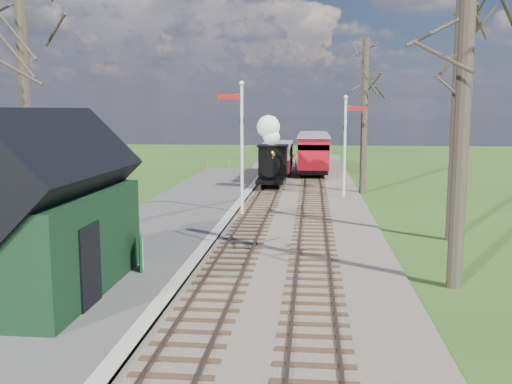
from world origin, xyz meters
TOP-DOWN VIEW (x-y plane):
  - ground at (0.00, 0.00)m, footprint 140.00×140.00m
  - distant_hills at (1.40, 64.38)m, footprint 114.40×48.00m
  - ballast_bed at (1.30, 22.00)m, footprint 8.00×60.00m
  - track_near at (0.00, 22.00)m, footprint 1.60×60.00m
  - track_far at (2.60, 22.00)m, footprint 1.60×60.00m
  - platform at (-3.50, 14.00)m, footprint 5.00×44.00m
  - coping_strip at (-1.20, 14.00)m, footprint 0.40×44.00m
  - station_shed at (-4.30, 4.00)m, footprint 3.25×6.30m
  - semaphore_near at (-0.77, 16.00)m, footprint 1.22×0.24m
  - semaphore_far at (4.37, 22.00)m, footprint 1.22×0.24m
  - bare_trees at (1.33, 10.10)m, footprint 15.51×22.39m
  - fence_line at (0.30, 36.00)m, footprint 12.60×0.08m
  - locomotive at (-0.01, 25.37)m, footprint 1.76×4.11m
  - coach at (0.00, 31.43)m, footprint 2.06×7.05m
  - red_carriage_a at (2.60, 32.62)m, footprint 2.34×5.78m
  - red_carriage_b at (2.60, 38.12)m, footprint 2.34×5.78m
  - sign_board at (-2.51, 6.15)m, footprint 0.31×0.71m
  - bench at (-3.29, 4.92)m, footprint 0.59×1.31m
  - person at (-3.05, 5.49)m, footprint 0.45×0.53m

SIDE VIEW (x-z plane):
  - distant_hills at x=1.40m, z-range -27.22..-5.20m
  - ground at x=0.00m, z-range 0.00..0.00m
  - ballast_bed at x=1.30m, z-range 0.00..0.10m
  - track_near at x=0.00m, z-range 0.02..0.17m
  - track_far at x=2.60m, z-range 0.02..0.17m
  - platform at x=-3.50m, z-range 0.00..0.20m
  - coping_strip at x=-1.20m, z-range 0.00..0.21m
  - bench at x=-3.29m, z-range 0.18..0.90m
  - fence_line at x=0.30m, z-range 0.05..1.05m
  - sign_board at x=-2.51m, z-range 0.20..1.26m
  - person at x=-3.05m, z-range 0.20..1.44m
  - coach at x=0.00m, z-range 0.41..2.58m
  - red_carriage_a at x=2.60m, z-range 0.44..2.90m
  - red_carriage_b at x=2.60m, z-range 0.44..2.90m
  - locomotive at x=-0.01m, z-range -0.17..4.24m
  - station_shed at x=-4.30m, z-range -0.12..4.66m
  - semaphore_far at x=4.37m, z-range 0.49..6.21m
  - semaphore_near at x=-0.77m, z-range 0.51..6.73m
  - bare_trees at x=1.33m, z-range -0.79..11.21m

